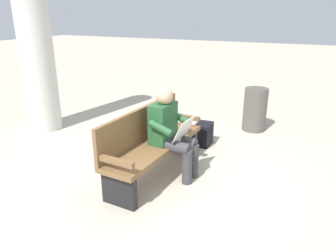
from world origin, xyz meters
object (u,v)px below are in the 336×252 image
(person_seated, at_px, (171,130))
(support_pillar, at_px, (33,31))
(trash_bin, at_px, (255,109))
(backpack, at_px, (203,134))
(bench_near, at_px, (151,142))

(person_seated, relative_size, support_pillar, 0.34)
(trash_bin, bearing_deg, person_seated, -16.62)
(backpack, bearing_deg, support_pillar, -80.02)
(trash_bin, bearing_deg, bench_near, -21.35)
(backpack, relative_size, trash_bin, 0.47)
(backpack, height_order, support_pillar, support_pillar)
(bench_near, height_order, trash_bin, bench_near)
(trash_bin, bearing_deg, backpack, -30.13)
(bench_near, relative_size, trash_bin, 2.35)
(bench_near, height_order, support_pillar, support_pillar)
(backpack, height_order, trash_bin, trash_bin)
(bench_near, xyz_separation_m, person_seated, (-0.09, 0.24, 0.17))
(bench_near, distance_m, person_seated, 0.31)
(bench_near, xyz_separation_m, support_pillar, (-0.73, -2.62, 1.29))
(backpack, bearing_deg, bench_near, -12.99)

